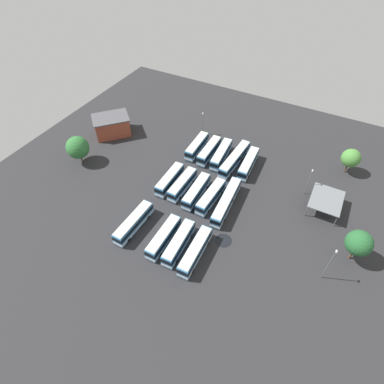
{
  "coord_description": "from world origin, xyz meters",
  "views": [
    {
      "loc": [
        48.69,
        24.76,
        58.03
      ],
      "look_at": [
        0.84,
        -0.84,
        1.53
      ],
      "focal_mm": 29.0,
      "sensor_mm": 36.0,
      "label": 1
    }
  ],
  "objects_px": {
    "bus_row0_slot1": "(209,151)",
    "bus_row0_slot2": "(221,154)",
    "tree_north_edge": "(78,147)",
    "lamp_post_far_corner": "(329,264)",
    "bus_row0_slot0": "(197,146)",
    "depot_building": "(112,125)",
    "tree_west_edge": "(351,158)",
    "maintenance_shelter": "(327,199)",
    "bus_row0_slot4": "(248,164)",
    "tree_south_edge": "(359,243)",
    "bus_row2_slot0": "(134,223)",
    "bus_row1_slot0": "(170,180)",
    "bus_row0_slot3": "(235,159)",
    "bus_row1_slot3": "(211,197)",
    "bus_row1_slot4": "(226,202)",
    "lamp_post_mid_lot": "(308,181)",
    "bus_row1_slot1": "(182,184)",
    "bus_row1_slot2": "(196,191)",
    "bus_row2_slot3": "(179,243)",
    "bus_row2_slot4": "(195,251)",
    "lamp_post_by_building": "(202,122)",
    "bus_row2_slot2": "(164,237)"
  },
  "relations": [
    {
      "from": "bus_row0_slot1",
      "to": "bus_row0_slot2",
      "type": "bearing_deg",
      "value": 92.85
    },
    {
      "from": "tree_north_edge",
      "to": "lamp_post_far_corner",
      "type": "bearing_deg",
      "value": 85.93
    },
    {
      "from": "bus_row0_slot0",
      "to": "depot_building",
      "type": "height_order",
      "value": "depot_building"
    },
    {
      "from": "bus_row0_slot0",
      "to": "tree_west_edge",
      "type": "relative_size",
      "value": 1.52
    },
    {
      "from": "maintenance_shelter",
      "to": "tree_west_edge",
      "type": "relative_size",
      "value": 1.24
    },
    {
      "from": "bus_row0_slot4",
      "to": "tree_south_edge",
      "type": "xyz_separation_m",
      "value": [
        16.79,
        29.76,
        3.71
      ]
    },
    {
      "from": "bus_row2_slot0",
      "to": "lamp_post_far_corner",
      "type": "relative_size",
      "value": 1.27
    },
    {
      "from": "bus_row0_slot1",
      "to": "bus_row1_slot0",
      "type": "bearing_deg",
      "value": -13.89
    },
    {
      "from": "bus_row1_slot0",
      "to": "tree_north_edge",
      "type": "relative_size",
      "value": 1.38
    },
    {
      "from": "bus_row0_slot3",
      "to": "tree_north_edge",
      "type": "bearing_deg",
      "value": -63.39
    },
    {
      "from": "depot_building",
      "to": "maintenance_shelter",
      "type": "xyz_separation_m",
      "value": [
        0.89,
        65.32,
        0.4
      ]
    },
    {
      "from": "bus_row1_slot3",
      "to": "depot_building",
      "type": "relative_size",
      "value": 0.88
    },
    {
      "from": "bus_row1_slot4",
      "to": "bus_row1_slot3",
      "type": "bearing_deg",
      "value": -86.11
    },
    {
      "from": "maintenance_shelter",
      "to": "lamp_post_mid_lot",
      "type": "bearing_deg",
      "value": -119.8
    },
    {
      "from": "bus_row1_slot1",
      "to": "lamp_post_far_corner",
      "type": "relative_size",
      "value": 1.16
    },
    {
      "from": "bus_row0_slot1",
      "to": "lamp_post_mid_lot",
      "type": "xyz_separation_m",
      "value": [
        2.07,
        28.33,
        2.57
      ]
    },
    {
      "from": "tree_west_edge",
      "to": "lamp_post_far_corner",
      "type": "bearing_deg",
      "value": 1.91
    },
    {
      "from": "bus_row1_slot1",
      "to": "bus_row1_slot2",
      "type": "bearing_deg",
      "value": 83.78
    },
    {
      "from": "bus_row0_slot2",
      "to": "depot_building",
      "type": "relative_size",
      "value": 0.93
    },
    {
      "from": "bus_row2_slot3",
      "to": "tree_west_edge",
      "type": "height_order",
      "value": "tree_west_edge"
    },
    {
      "from": "bus_row1_slot1",
      "to": "bus_row2_slot4",
      "type": "bearing_deg",
      "value": 37.1
    },
    {
      "from": "bus_row1_slot1",
      "to": "bus_row2_slot4",
      "type": "height_order",
      "value": "same"
    },
    {
      "from": "bus_row1_slot4",
      "to": "lamp_post_by_building",
      "type": "xyz_separation_m",
      "value": [
        -24.73,
        -19.13,
        2.25
      ]
    },
    {
      "from": "bus_row0_slot4",
      "to": "bus_row2_slot2",
      "type": "xyz_separation_m",
      "value": [
        32.11,
        -7.57,
        -0.0
      ]
    },
    {
      "from": "bus_row1_slot3",
      "to": "tree_west_edge",
      "type": "bearing_deg",
      "value": 134.68
    },
    {
      "from": "lamp_post_by_building",
      "to": "lamp_post_mid_lot",
      "type": "height_order",
      "value": "lamp_post_mid_lot"
    },
    {
      "from": "bus_row2_slot3",
      "to": "tree_north_edge",
      "type": "xyz_separation_m",
      "value": [
        -12.35,
        -39.11,
        3.15
      ]
    },
    {
      "from": "bus_row2_slot4",
      "to": "tree_north_edge",
      "type": "relative_size",
      "value": 1.5
    },
    {
      "from": "bus_row2_slot4",
      "to": "bus_row1_slot4",
      "type": "bearing_deg",
      "value": 179.72
    },
    {
      "from": "bus_row0_slot3",
      "to": "lamp_post_mid_lot",
      "type": "bearing_deg",
      "value": 83.89
    },
    {
      "from": "bus_row1_slot1",
      "to": "tree_south_edge",
      "type": "bearing_deg",
      "value": 88.52
    },
    {
      "from": "bus_row0_slot0",
      "to": "bus_row2_slot0",
      "type": "distance_m",
      "value": 32.12
    },
    {
      "from": "bus_row0_slot4",
      "to": "bus_row1_slot4",
      "type": "distance_m",
      "value": 15.87
    },
    {
      "from": "bus_row0_slot4",
      "to": "bus_row2_slot3",
      "type": "distance_m",
      "value": 32.05
    },
    {
      "from": "bus_row2_slot0",
      "to": "tree_south_edge",
      "type": "xyz_separation_m",
      "value": [
        -15.14,
        45.51,
        3.71
      ]
    },
    {
      "from": "bus_row1_slot1",
      "to": "bus_row1_slot2",
      "type": "distance_m",
      "value": 4.34
    },
    {
      "from": "bus_row0_slot2",
      "to": "maintenance_shelter",
      "type": "distance_m",
      "value": 30.44
    },
    {
      "from": "bus_row0_slot4",
      "to": "bus_row1_slot0",
      "type": "xyz_separation_m",
      "value": [
        15.69,
        -15.83,
        -0.0
      ]
    },
    {
      "from": "bus_row0_slot2",
      "to": "bus_row2_slot2",
      "type": "height_order",
      "value": "same"
    },
    {
      "from": "lamp_post_far_corner",
      "to": "lamp_post_mid_lot",
      "type": "distance_m",
      "value": 23.97
    },
    {
      "from": "bus_row2_slot3",
      "to": "lamp_post_mid_lot",
      "type": "xyz_separation_m",
      "value": [
        -29.66,
        20.23,
        2.57
      ]
    },
    {
      "from": "bus_row2_slot4",
      "to": "bus_row0_slot0",
      "type": "bearing_deg",
      "value": -153.06
    },
    {
      "from": "bus_row0_slot4",
      "to": "lamp_post_by_building",
      "type": "bearing_deg",
      "value": -115.29
    },
    {
      "from": "bus_row0_slot2",
      "to": "bus_row1_slot4",
      "type": "bearing_deg",
      "value": 28.36
    },
    {
      "from": "lamp_post_far_corner",
      "to": "tree_north_edge",
      "type": "height_order",
      "value": "lamp_post_far_corner"
    },
    {
      "from": "depot_building",
      "to": "lamp_post_mid_lot",
      "type": "distance_m",
      "value": 60.04
    },
    {
      "from": "bus_row0_slot0",
      "to": "bus_row0_slot1",
      "type": "xyz_separation_m",
      "value": [
        0.27,
        4.12,
        0.0
      ]
    },
    {
      "from": "bus_row0_slot0",
      "to": "tree_south_edge",
      "type": "height_order",
      "value": "tree_south_edge"
    },
    {
      "from": "bus_row0_slot4",
      "to": "depot_building",
      "type": "bearing_deg",
      "value": -84.35
    },
    {
      "from": "tree_north_edge",
      "to": "bus_row1_slot4",
      "type": "bearing_deg",
      "value": 94.76
    }
  ]
}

